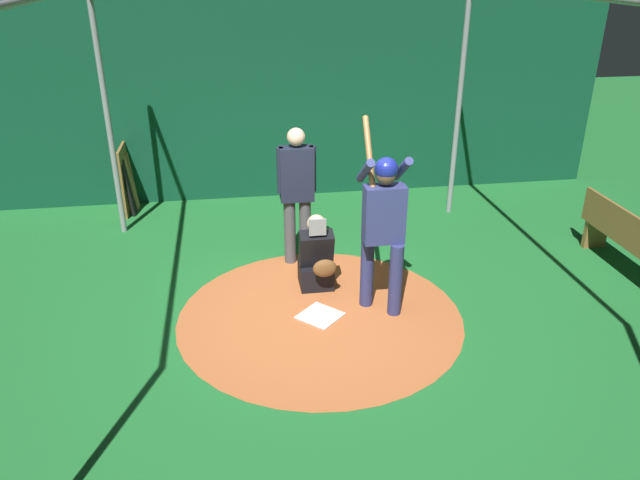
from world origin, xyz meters
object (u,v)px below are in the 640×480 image
Objects in this scene: bat_rack at (128,178)px; bench at (629,241)px; home_plate at (320,316)px; baseball_0 at (317,282)px; catcher at (317,259)px; batter at (383,220)px; umpire at (297,189)px.

bat_rack is 7.27m from bench.
baseball_0 reaches higher than home_plate.
catcher is 12.96× the size of baseball_0.
catcher is 3.93m from bench.
home_plate is 4.52m from bat_rack.
umpire is at bearing -149.56° from batter.
catcher reaches higher than bench.
batter is 28.93× the size of baseball_0.
umpire is (-1.32, -0.78, -0.08)m from batter.
catcher is at bearing 39.93° from bat_rack.
umpire is 1.70× the size of bat_rack.
baseball_0 is (-0.28, -3.90, -0.40)m from bench.
catcher is (-0.67, 0.06, 0.36)m from home_plate.
batter reaches higher than bench.
umpire reaches higher than bench.
baseball_0 is at bearing 12.96° from umpire.
baseball_0 is (0.68, 0.16, -0.97)m from umpire.
home_plate is 0.23× the size of umpire.
bench is (3.30, 6.48, -0.05)m from bat_rack.
batter is 4.90m from bat_rack.
home_plate is at bearing 3.21° from umpire.
umpire is 24.32× the size of baseball_0.
batter reaches higher than catcher.
catcher is at bearing 11.04° from umpire.
bat_rack is (-3.06, -2.56, 0.12)m from catcher.
catcher is 0.53× the size of umpire.
bat_rack reaches higher than home_plate.
home_plate is at bearing -83.74° from bench.
bench is at bearing 76.65° from umpire.
baseball_0 is at bearing -94.15° from bench.
catcher is 3.99m from bat_rack.
batter is 1.14m from catcher.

